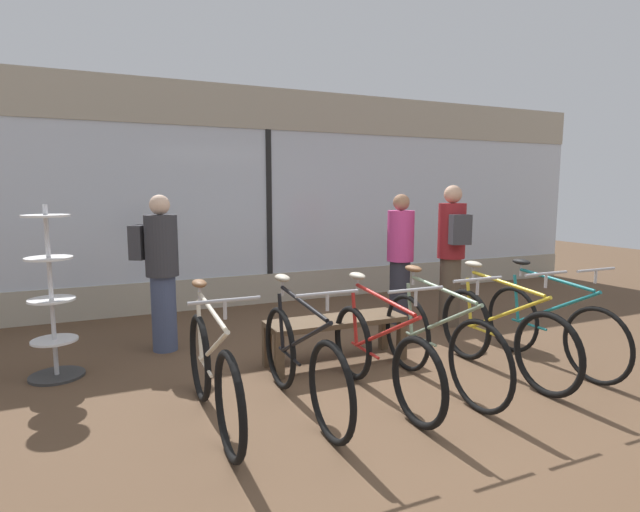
{
  "coord_description": "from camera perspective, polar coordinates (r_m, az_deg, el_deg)",
  "views": [
    {
      "loc": [
        -2.34,
        -3.53,
        1.71
      ],
      "look_at": [
        0.0,
        1.75,
        0.95
      ],
      "focal_mm": 28.0,
      "sensor_mm": 36.0,
      "label": 1
    }
  ],
  "objects": [
    {
      "name": "bicycle_far_right",
      "position": [
        5.4,
        24.76,
        -7.33
      ],
      "size": [
        0.46,
        1.69,
        1.03
      ],
      "color": "black",
      "rests_on": "ground_plane"
    },
    {
      "name": "shop_back_wall",
      "position": [
        7.56,
        -5.91,
        6.92
      ],
      "size": [
        12.0,
        0.08,
        3.2
      ],
      "color": "#B2A893",
      "rests_on": "ground_plane"
    },
    {
      "name": "bicycle_center_left",
      "position": [
        4.19,
        6.97,
        -11.18
      ],
      "size": [
        0.46,
        1.7,
        1.02
      ],
      "color": "black",
      "rests_on": "ground_plane"
    },
    {
      "name": "display_bench",
      "position": [
        5.0,
        1.82,
        -8.05
      ],
      "size": [
        1.4,
        0.44,
        0.45
      ],
      "color": "brown",
      "rests_on": "ground_plane"
    },
    {
      "name": "accessory_rack",
      "position": [
        5.16,
        -28.28,
        -5.21
      ],
      "size": [
        0.48,
        0.48,
        1.59
      ],
      "color": "#333333",
      "rests_on": "ground_plane"
    },
    {
      "name": "customer_by_window",
      "position": [
        6.48,
        9.15,
        -0.01
      ],
      "size": [
        0.48,
        0.48,
        1.67
      ],
      "color": "#2D2D38",
      "rests_on": "ground_plane"
    },
    {
      "name": "bicycle_center_right",
      "position": [
        4.49,
        13.4,
        -9.62
      ],
      "size": [
        0.46,
        1.73,
        1.05
      ],
      "color": "black",
      "rests_on": "ground_plane"
    },
    {
      "name": "ground_plane",
      "position": [
        4.57,
        9.24,
        -14.6
      ],
      "size": [
        24.0,
        24.0,
        0.0
      ],
      "primitive_type": "plane",
      "color": "brown"
    },
    {
      "name": "bicycle_right",
      "position": [
        4.97,
        20.04,
        -8.36
      ],
      "size": [
        0.46,
        1.74,
        1.04
      ],
      "color": "black",
      "rests_on": "ground_plane"
    },
    {
      "name": "customer_mid_floor",
      "position": [
        6.46,
        14.81,
        0.59
      ],
      "size": [
        0.42,
        0.54,
        1.78
      ],
      "color": "brown",
      "rests_on": "ground_plane"
    },
    {
      "name": "bicycle_far_left",
      "position": [
        3.81,
        -12.21,
        -12.97
      ],
      "size": [
        0.46,
        1.72,
        1.04
      ],
      "color": "black",
      "rests_on": "ground_plane"
    },
    {
      "name": "customer_near_rack",
      "position": [
        5.54,
        -17.76,
        -1.29
      ],
      "size": [
        0.56,
        0.5,
        1.67
      ],
      "color": "#424C6B",
      "rests_on": "ground_plane"
    },
    {
      "name": "bicycle_left",
      "position": [
        3.96,
        -2.13,
        -11.97
      ],
      "size": [
        0.46,
        1.75,
        1.04
      ],
      "color": "black",
      "rests_on": "ground_plane"
    }
  ]
}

